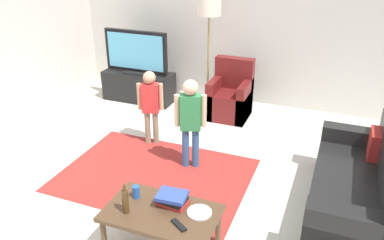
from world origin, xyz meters
The scene contains 16 objects.
ground centered at (0.00, 0.00, 0.00)m, with size 7.80×7.80×0.00m, color beige.
wall_back centered at (0.00, 3.00, 1.35)m, with size 6.00×0.12×2.70m, color silver.
area_rug centered at (-0.35, 0.28, 0.00)m, with size 2.20×1.60×0.01m, color #9E2D28.
tv_stand centered at (-1.65, 2.30, 0.24)m, with size 1.20×0.44×0.50m.
tv centered at (-1.65, 2.28, 0.85)m, with size 1.10×0.28×0.71m.
couch centered at (1.92, 0.38, 0.29)m, with size 0.80×1.80×0.86m.
armchair centered at (-0.01, 2.26, 0.30)m, with size 0.60×0.60×0.90m.
floor_lamp centered at (-0.46, 2.45, 1.54)m, with size 0.36×0.36×1.78m.
child_near_tv centered at (-0.75, 1.00, 0.62)m, with size 0.33×0.19×1.03m.
child_center centered at (-0.03, 0.64, 0.68)m, with size 0.36×0.21×1.13m.
coffee_table centered at (0.26, -0.78, 0.37)m, with size 1.00×0.60×0.42m.
book_stack centered at (0.31, -0.66, 0.48)m, with size 0.28×0.23×0.12m.
bottle centered at (-0.02, -0.90, 0.54)m, with size 0.06×0.06×0.28m.
tv_remote centered at (0.48, -0.90, 0.43)m, with size 0.17×0.05×0.02m, color black.
soda_can centered at (-0.04, -0.68, 0.48)m, with size 0.07×0.07×0.12m, color #2659B2.
plate centered at (0.58, -0.68, 0.43)m, with size 0.22×0.22×0.02m.
Camera 1 is at (1.53, -3.28, 2.63)m, focal length 37.06 mm.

